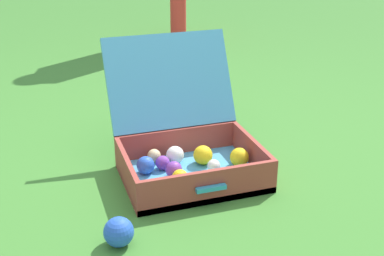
{
  "coord_description": "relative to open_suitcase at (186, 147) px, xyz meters",
  "views": [
    {
      "loc": [
        -0.62,
        -1.65,
        0.98
      ],
      "look_at": [
        -0.07,
        0.01,
        0.22
      ],
      "focal_mm": 47.83,
      "sensor_mm": 36.0,
      "label": 1
    }
  ],
  "objects": [
    {
      "name": "ground_plane",
      "position": [
        0.07,
        -0.08,
        -0.11
      ],
      "size": [
        16.0,
        16.0,
        0.0
      ],
      "primitive_type": "plane",
      "color": "#3D7A2D"
    },
    {
      "name": "stray_ball_on_grass",
      "position": [
        -0.35,
        -0.4,
        -0.06
      ],
      "size": [
        0.1,
        0.1,
        0.1
      ],
      "primitive_type": "sphere",
      "color": "blue",
      "rests_on": "ground"
    },
    {
      "name": "open_suitcase",
      "position": [
        0.0,
        0.0,
        0.0
      ],
      "size": [
        0.53,
        0.62,
        0.49
      ],
      "color": "#4799C6",
      "rests_on": "ground"
    }
  ]
}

